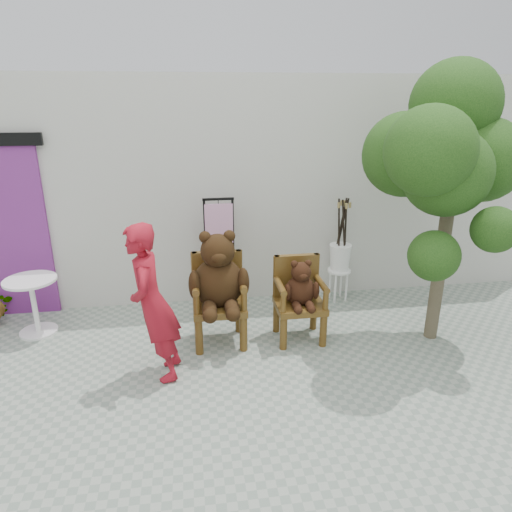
# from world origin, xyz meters

# --- Properties ---
(ground_plane) EXTENTS (60.00, 60.00, 0.00)m
(ground_plane) POSITION_xyz_m (0.00, 0.00, 0.00)
(ground_plane) COLOR gray
(ground_plane) RESTS_ON ground
(back_wall) EXTENTS (9.00, 1.00, 3.00)m
(back_wall) POSITION_xyz_m (0.00, 3.10, 1.50)
(back_wall) COLOR beige
(back_wall) RESTS_ON ground
(chair_big) EXTENTS (0.67, 0.71, 1.36)m
(chair_big) POSITION_xyz_m (-0.33, 1.42, 0.76)
(chair_big) COLOR #462E0F
(chair_big) RESTS_ON ground
(chair_small) EXTENTS (0.56, 0.53, 0.99)m
(chair_small) POSITION_xyz_m (0.60, 1.39, 0.59)
(chair_small) COLOR #462E0F
(chair_small) RESTS_ON ground
(person) EXTENTS (0.41, 0.61, 1.62)m
(person) POSITION_xyz_m (-1.02, 0.84, 0.81)
(person) COLOR maroon
(person) RESTS_ON ground
(cafe_table) EXTENTS (0.60, 0.60, 0.70)m
(cafe_table) POSITION_xyz_m (-2.51, 1.96, 0.44)
(cafe_table) COLOR white
(cafe_table) RESTS_ON ground
(display_stand) EXTENTS (0.45, 0.36, 1.51)m
(display_stand) POSITION_xyz_m (-0.25, 2.35, 0.58)
(display_stand) COLOR black
(display_stand) RESTS_ON ground
(stool_bucket) EXTENTS (0.32, 0.32, 1.45)m
(stool_bucket) POSITION_xyz_m (1.40, 2.34, 0.64)
(stool_bucket) COLOR white
(stool_bucket) RESTS_ON ground
(tree) EXTENTS (1.79, 1.60, 3.13)m
(tree) POSITION_xyz_m (2.04, 1.23, 2.15)
(tree) COLOR #413827
(tree) RESTS_ON ground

